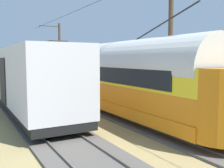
% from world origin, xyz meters
% --- Properties ---
extents(ground_plane, '(220.00, 220.00, 0.00)m').
position_xyz_m(ground_plane, '(0.00, 0.00, 0.00)').
color(ground_plane, '#9E8956').
extents(track_streetcar_siding, '(2.80, 80.00, 0.18)m').
position_xyz_m(track_streetcar_siding, '(-4.63, -0.31, 0.05)').
color(track_streetcar_siding, '#56514C').
rests_on(track_streetcar_siding, ground).
extents(track_adjacent_siding, '(2.80, 80.00, 0.18)m').
position_xyz_m(track_adjacent_siding, '(0.00, -0.31, 0.05)').
color(track_adjacent_siding, '#56514C').
rests_on(track_adjacent_siding, ground).
extents(vintage_streetcar, '(2.65, 17.98, 5.37)m').
position_xyz_m(vintage_streetcar, '(-4.63, 2.13, 2.26)').
color(vintage_streetcar, orange).
rests_on(vintage_streetcar, ground).
extents(boxcar_adjacent, '(2.96, 13.13, 3.85)m').
position_xyz_m(boxcar_adjacent, '(0.00, -0.08, 2.16)').
color(boxcar_adjacent, silver).
rests_on(boxcar_adjacent, ground).
extents(catenary_pole_foreground, '(2.67, 0.28, 7.69)m').
position_xyz_m(catenary_pole_foreground, '(-7.01, -15.72, 4.00)').
color(catenary_pole_foreground, '#423323').
rests_on(catenary_pole_foreground, ground).
extents(catenary_pole_mid_near, '(2.67, 0.28, 7.69)m').
position_xyz_m(catenary_pole_mid_near, '(-7.01, 4.40, 4.00)').
color(catenary_pole_mid_near, '#423323').
rests_on(catenary_pole_mid_near, ground).
extents(switch_stand, '(0.50, 0.30, 1.24)m').
position_xyz_m(switch_stand, '(-6.14, -11.10, 0.70)').
color(switch_stand, black).
rests_on(switch_stand, ground).
extents(track_end_bumper, '(1.80, 0.60, 0.80)m').
position_xyz_m(track_end_bumper, '(0.00, -11.40, 0.40)').
color(track_end_bumper, '#B2A519').
rests_on(track_end_bumper, ground).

